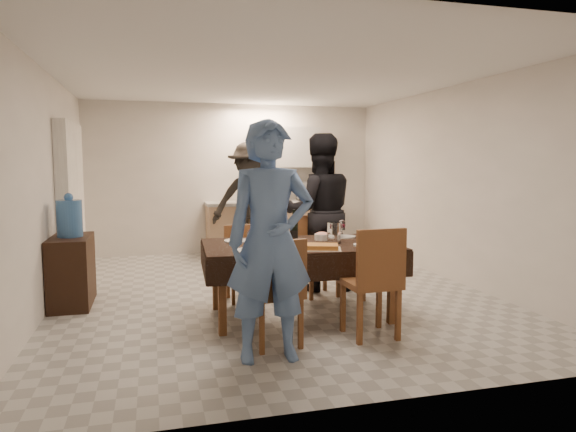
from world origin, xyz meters
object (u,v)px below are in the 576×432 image
dining_table (300,247)px  water_pitcher (334,233)px  water_jug (69,218)px  microwave (316,191)px  wine_bottle (294,226)px  person_far (319,212)px  savoury_tart (321,247)px  console (72,271)px  person_near (270,241)px  person_kitchen (250,201)px

dining_table → water_pitcher: size_ratio=9.35×
water_jug → microwave: bearing=35.5°
wine_bottle → person_far: person_far is taller
microwave → person_far: person_far is taller
microwave → person_far: size_ratio=0.31×
wine_bottle → savoury_tart: bearing=-70.8°
dining_table → wine_bottle: size_ratio=5.79×
console → person_far: bearing=-0.0°
savoury_tart → person_near: 0.95m
savoury_tart → person_near: bearing=-134.1°
dining_table → savoury_tart: size_ratio=5.30×
person_near → person_far: size_ratio=0.99×
water_jug → person_far: size_ratio=0.21×
water_pitcher → person_near: bearing=-132.0°
person_far → person_kitchen: 2.24m
wine_bottle → person_kitchen: size_ratio=0.18×
savoury_tart → person_far: bearing=72.5°
dining_table → water_jug: bearing=158.8°
microwave → person_far: (-0.81, -2.64, -0.11)m
microwave → console: bearing=35.5°
water_jug → wine_bottle: (2.29, -1.00, -0.04)m
water_jug → microwave: (3.70, 2.64, 0.10)m
water_jug → person_near: size_ratio=0.21×
dining_table → person_far: (0.55, 1.05, 0.24)m
water_jug → person_kitchen: bearing=42.1°
console → person_far: size_ratio=0.43×
savoury_tart → person_kitchen: (-0.01, 3.62, 0.17)m
savoury_tart → person_far: size_ratio=0.19×
person_near → person_kitchen: 4.34m
dining_table → microwave: 3.95m
dining_table → savoury_tart: 0.40m
microwave → wine_bottle: bearing=68.8°
wine_bottle → person_kitchen: 3.20m
person_far → console: bearing=5.2°
water_pitcher → microwave: 3.88m
person_near → microwave: bearing=69.3°
wine_bottle → water_pitcher: (0.40, -0.10, -0.07)m
console → savoury_tart: 2.85m
water_jug → microwave: size_ratio=0.67×
dining_table → water_jug: (-2.34, 1.05, 0.25)m
console → microwave: bearing=35.5°
console → savoury_tart: savoury_tart is taller
water_jug → person_kitchen: (2.43, 2.19, -0.02)m
savoury_tart → console: bearing=149.6°
savoury_tart → person_far: (0.45, 1.43, 0.19)m
water_pitcher → wine_bottle: bearing=166.0°
dining_table → person_far: bearing=65.4°
water_pitcher → microwave: (1.01, 3.74, 0.21)m
person_far → water_pitcher: bearing=85.0°
water_jug → wine_bottle: bearing=-23.7°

